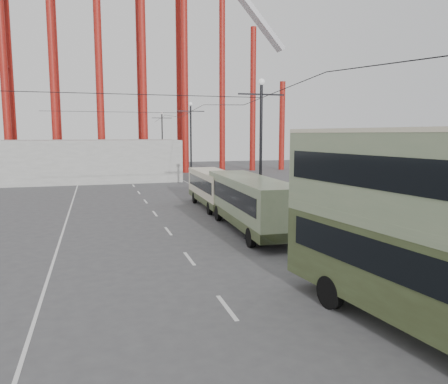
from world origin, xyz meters
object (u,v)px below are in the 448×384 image
object	(u,v)px
single_decker_green	(250,201)
pedestrian	(247,224)
single_decker_cream	(214,187)
double_decker_bus	(442,225)

from	to	relation	value
single_decker_green	pedestrian	world-z (taller)	single_decker_green
single_decker_cream	pedestrian	world-z (taller)	single_decker_cream
double_decker_bus	pedestrian	xyz separation A→B (m)	(-1.05, 12.83, -2.46)
double_decker_bus	pedestrian	distance (m)	13.11
double_decker_bus	pedestrian	bearing A→B (deg)	87.22
double_decker_bus	pedestrian	world-z (taller)	double_decker_bus
single_decker_green	single_decker_cream	bearing A→B (deg)	91.65
pedestrian	single_decker_green	bearing A→B (deg)	-154.92
double_decker_bus	single_decker_cream	world-z (taller)	double_decker_bus
single_decker_green	single_decker_cream	xyz separation A→B (m)	(0.09, 8.53, -0.18)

